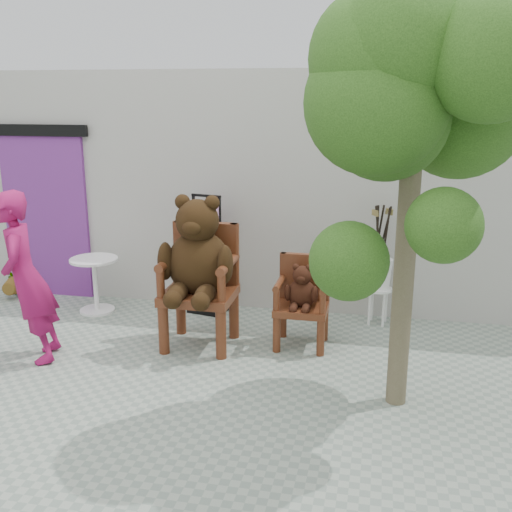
# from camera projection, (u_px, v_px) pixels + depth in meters

# --- Properties ---
(ground_plane) EXTENTS (60.00, 60.00, 0.00)m
(ground_plane) POSITION_uv_depth(u_px,v_px,m) (208.00, 406.00, 5.37)
(ground_plane) COLOR gray
(ground_plane) RESTS_ON ground
(back_wall) EXTENTS (9.00, 1.00, 3.00)m
(back_wall) POSITION_uv_depth(u_px,v_px,m) (271.00, 188.00, 7.91)
(back_wall) COLOR #AFABA4
(back_wall) RESTS_ON ground
(doorway) EXTENTS (1.40, 0.11, 2.33)m
(doorway) POSITION_uv_depth(u_px,v_px,m) (46.00, 212.00, 8.09)
(doorway) COLOR #6E2A80
(doorway) RESTS_ON ground
(chair_big) EXTENTS (0.82, 0.88, 1.69)m
(chair_big) POSITION_uv_depth(u_px,v_px,m) (199.00, 263.00, 6.44)
(chair_big) COLOR #471F0F
(chair_big) RESTS_ON ground
(chair_small) EXTENTS (0.57, 0.52, 1.00)m
(chair_small) POSITION_uv_depth(u_px,v_px,m) (302.00, 295.00, 6.55)
(chair_small) COLOR #471F0F
(chair_small) RESTS_ON ground
(person) EXTENTS (0.64, 0.76, 1.78)m
(person) POSITION_uv_depth(u_px,v_px,m) (26.00, 278.00, 6.09)
(person) COLOR #92124D
(person) RESTS_ON ground
(cafe_table) EXTENTS (0.60, 0.60, 0.70)m
(cafe_table) POSITION_uv_depth(u_px,v_px,m) (95.00, 278.00, 7.60)
(cafe_table) COLOR white
(cafe_table) RESTS_ON ground
(display_stand) EXTENTS (0.51, 0.43, 1.51)m
(display_stand) POSITION_uv_depth(u_px,v_px,m) (208.00, 267.00, 7.57)
(display_stand) COLOR black
(display_stand) RESTS_ON ground
(stool_bucket) EXTENTS (0.32, 0.32, 1.45)m
(stool_bucket) POSITION_uv_depth(u_px,v_px,m) (379.00, 273.00, 7.14)
(stool_bucket) COLOR white
(stool_bucket) RESTS_ON ground
(tree) EXTENTS (2.01, 2.01, 3.58)m
(tree) POSITION_uv_depth(u_px,v_px,m) (423.00, 92.00, 4.66)
(tree) COLOR #4B422D
(tree) RESTS_ON ground
(potted_plant) EXTENTS (0.41, 0.36, 0.43)m
(potted_plant) POSITION_uv_depth(u_px,v_px,m) (17.00, 282.00, 8.20)
(potted_plant) COLOR #1A3C10
(potted_plant) RESTS_ON ground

